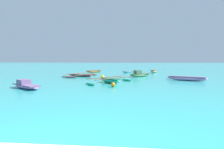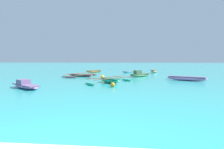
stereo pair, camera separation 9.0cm
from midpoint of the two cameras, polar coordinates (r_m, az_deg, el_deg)
The scene contains 10 objects.
moored_boat_0 at distance 15.78m, azimuth -0.56°, elevation -1.88°, with size 4.11×4.23×0.50m.
moored_boat_1 at distance 28.05m, azimuth 5.40°, elevation 0.90°, with size 1.95×2.19×0.29m.
moored_boat_2 at distance 14.36m, azimuth -26.24°, elevation -3.15°, with size 3.02×2.44×0.62m.
moored_boat_3 at distance 21.74m, azimuth 9.12°, elevation 0.03°, with size 2.86×2.54×0.81m.
moored_boat_4 at distance 28.73m, azimuth 13.70°, elevation 1.09°, with size 1.66×2.47×0.49m.
moored_boat_5 at distance 28.78m, azimuth -5.82°, elevation 1.07°, with size 2.47×2.05×0.36m.
moored_boat_6 at distance 19.01m, azimuth 23.25°, elevation -1.13°, with size 3.68×2.21×0.43m.
moored_boat_7 at distance 22.24m, azimuth -10.17°, elevation -0.20°, with size 3.93×4.91×0.35m.
mooring_buoy_0 at distance 19.05m, azimuth -2.97°, elevation -0.83°, with size 0.42×0.42×0.42m.
mooring_buoy_1 at distance 13.45m, azimuth 0.40°, elevation -3.34°, with size 0.35×0.35×0.35m.
Camera 2 is at (1.94, -2.79, 2.10)m, focal length 28.00 mm.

